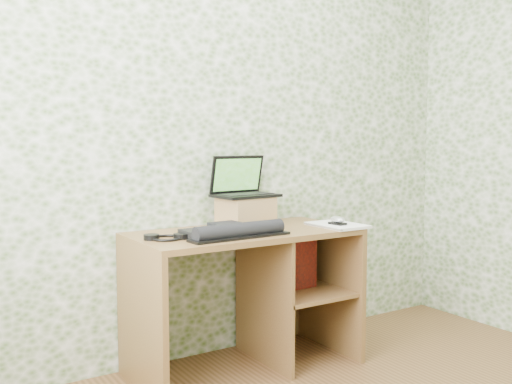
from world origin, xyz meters
TOP-DOWN VIEW (x-y plane):
  - wall_back at (0.00, 1.75)m, footprint 3.50×0.00m
  - desk at (0.08, 1.47)m, footprint 1.20×0.60m
  - riser at (0.10, 1.58)m, footprint 0.29×0.25m
  - laptop at (0.10, 1.62)m, footprint 0.36×0.27m
  - keyboard at (-0.14, 1.32)m, footprint 0.55×0.30m
  - headphones at (-0.46, 1.41)m, footprint 0.21×0.20m
  - notepad at (0.52, 1.29)m, footprint 0.23×0.32m
  - mouse at (0.50, 1.27)m, footprint 0.07×0.11m
  - pen at (0.58, 1.36)m, footprint 0.08×0.15m
  - red_box at (0.34, 1.44)m, footprint 0.24×0.09m

SIDE VIEW (x-z plane):
  - desk at x=0.08m, z-range 0.11..0.86m
  - red_box at x=0.34m, z-range 0.39..0.68m
  - notepad at x=0.52m, z-range 0.75..0.76m
  - headphones at x=-0.46m, z-range 0.75..0.77m
  - pen at x=0.58m, z-range 0.76..0.77m
  - keyboard at x=-0.14m, z-range 0.74..0.81m
  - mouse at x=0.50m, z-range 0.76..0.80m
  - riser at x=0.10m, z-range 0.75..0.91m
  - laptop at x=0.10m, z-range 0.85..1.08m
  - wall_back at x=0.00m, z-range -0.45..3.05m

